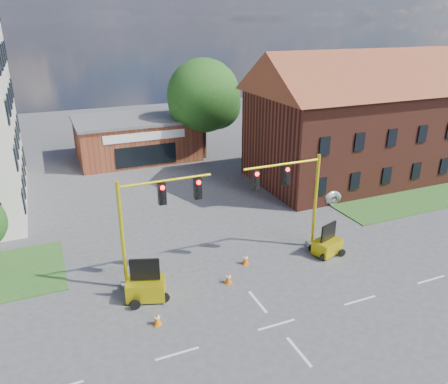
# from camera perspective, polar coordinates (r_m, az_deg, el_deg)

# --- Properties ---
(ground) EXTENTS (120.00, 120.00, 0.00)m
(ground) POSITION_cam_1_polar(r_m,az_deg,el_deg) (22.16, 6.88, -16.83)
(ground) COLOR #424144
(ground) RESTS_ON ground
(grass_verge_ne) EXTENTS (14.00, 4.00, 0.08)m
(grass_verge_ne) POSITION_cam_1_polar(r_m,az_deg,el_deg) (38.59, 23.80, -1.08)
(grass_verge_ne) COLOR #2C5821
(grass_verge_ne) RESTS_ON ground
(lane_markings) EXTENTS (60.00, 36.00, 0.01)m
(lane_markings) POSITION_cam_1_polar(r_m,az_deg,el_deg) (20.27, 11.37, -21.49)
(lane_markings) COLOR silver
(lane_markings) RESTS_ON ground
(brick_shop) EXTENTS (12.40, 8.40, 4.30)m
(brick_shop) POSITION_cam_1_polar(r_m,az_deg,el_deg) (47.17, -11.35, 7.01)
(brick_shop) COLOR brown
(brick_shop) RESTS_ON ground
(townhouse_row) EXTENTS (21.00, 11.00, 11.50)m
(townhouse_row) POSITION_cam_1_polar(r_m,az_deg,el_deg) (41.78, 18.15, 9.81)
(townhouse_row) COLOR #512318
(townhouse_row) RESTS_ON ground
(tree_large) EXTENTS (7.79, 7.42, 10.27)m
(tree_large) POSITION_cam_1_polar(r_m,az_deg,el_deg) (45.47, -2.26, 12.18)
(tree_large) COLOR #382514
(tree_large) RESTS_ON ground
(signal_mast_west) EXTENTS (5.30, 0.60, 6.20)m
(signal_mast_west) POSITION_cam_1_polar(r_m,az_deg,el_deg) (23.51, -9.36, -3.34)
(signal_mast_west) COLOR gray
(signal_mast_west) RESTS_ON ground
(signal_mast_east) EXTENTS (5.30, 0.60, 6.20)m
(signal_mast_east) POSITION_cam_1_polar(r_m,az_deg,el_deg) (26.67, 9.05, -0.24)
(signal_mast_east) COLOR gray
(signal_mast_east) RESTS_ON ground
(trailer_west) EXTENTS (2.30, 1.90, 2.25)m
(trailer_west) POSITION_cam_1_polar(r_m,az_deg,el_deg) (23.70, -10.14, -12.10)
(trailer_west) COLOR yellow
(trailer_west) RESTS_ON ground
(trailer_east) EXTENTS (2.03, 1.67, 1.99)m
(trailer_east) POSITION_cam_1_polar(r_m,az_deg,el_deg) (28.16, 13.33, -6.75)
(trailer_east) COLOR yellow
(trailer_east) RESTS_ON ground
(cone_a) EXTENTS (0.40, 0.40, 0.70)m
(cone_a) POSITION_cam_1_polar(r_m,az_deg,el_deg) (22.05, -8.71, -16.05)
(cone_a) COLOR orange
(cone_a) RESTS_ON ground
(cone_b) EXTENTS (0.40, 0.40, 0.70)m
(cone_b) POSITION_cam_1_polar(r_m,az_deg,el_deg) (26.36, -9.86, -9.26)
(cone_b) COLOR orange
(cone_b) RESTS_ON ground
(cone_c) EXTENTS (0.40, 0.40, 0.70)m
(cone_c) POSITION_cam_1_polar(r_m,az_deg,el_deg) (24.73, 0.59, -11.15)
(cone_c) COLOR orange
(cone_c) RESTS_ON ground
(cone_d) EXTENTS (0.40, 0.40, 0.70)m
(cone_d) POSITION_cam_1_polar(r_m,az_deg,el_deg) (26.52, 2.83, -8.72)
(cone_d) COLOR orange
(cone_d) RESTS_ON ground
(pickup_white) EXTENTS (6.15, 3.28, 1.64)m
(pickup_white) POSITION_cam_1_polar(r_m,az_deg,el_deg) (37.54, 15.21, 0.73)
(pickup_white) COLOR white
(pickup_white) RESTS_ON ground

